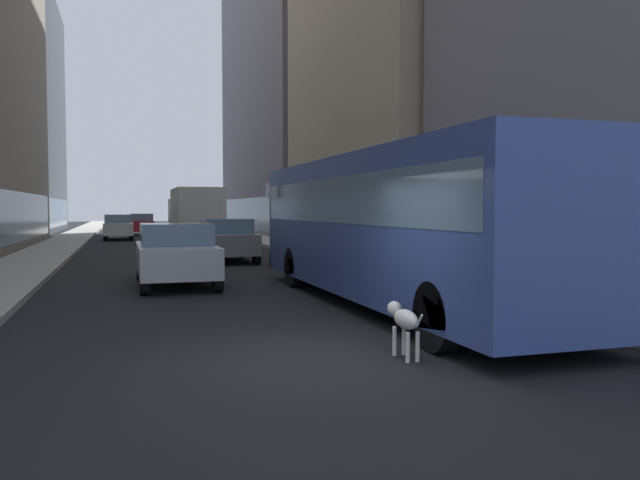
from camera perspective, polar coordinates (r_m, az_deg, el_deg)
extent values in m
plane|color=black|center=(43.21, -14.01, 0.12)|extent=(120.00, 120.00, 0.00)
cube|color=#ADA89E|center=(43.25, -21.57, 0.11)|extent=(2.40, 110.00, 0.15)
cube|color=#ADA89E|center=(43.90, -6.56, 0.33)|extent=(2.40, 110.00, 0.15)
cube|color=slate|center=(34.70, -25.20, 1.93)|extent=(0.08, 20.46, 2.40)
cube|color=#4C515B|center=(59.69, -26.69, 10.37)|extent=(8.06, 20.34, 20.23)
cube|color=slate|center=(58.64, -22.63, 2.25)|extent=(0.08, 18.31, 2.40)
cube|color=slate|center=(15.53, 22.36, 1.15)|extent=(0.08, 14.14, 2.40)
cube|color=slate|center=(29.59, 0.90, 2.08)|extent=(0.08, 14.03, 2.40)
cube|color=slate|center=(53.40, -1.01, 19.51)|extent=(10.32, 23.92, 34.60)
cube|color=slate|center=(49.96, -6.66, 2.39)|extent=(0.08, 21.53, 2.40)
cube|color=#33478C|center=(13.08, 6.49, 1.40)|extent=(2.55, 11.50, 2.75)
cube|color=slate|center=(13.08, 6.51, 3.57)|extent=(2.57, 11.04, 0.90)
cube|color=black|center=(18.50, -0.67, -1.65)|extent=(2.55, 0.16, 0.44)
cylinder|color=black|center=(16.13, -2.32, -2.49)|extent=(0.30, 1.00, 1.00)
cylinder|color=black|center=(16.86, 5.10, -2.27)|extent=(0.30, 1.00, 1.00)
cylinder|color=black|center=(8.98, 10.60, -6.84)|extent=(0.30, 1.00, 1.00)
cylinder|color=black|center=(10.22, 21.88, -5.82)|extent=(0.30, 1.00, 1.00)
cube|color=silver|center=(17.55, -4.73, 4.47)|extent=(0.08, 0.24, 0.40)
cube|color=silver|center=(42.61, -17.74, 0.97)|extent=(1.77, 4.61, 0.75)
cube|color=slate|center=(42.37, -17.76, 1.84)|extent=(1.63, 2.07, 0.55)
cylinder|color=black|center=(44.52, -18.71, 0.55)|extent=(0.22, 0.64, 0.64)
cylinder|color=black|center=(44.51, -16.72, 0.58)|extent=(0.22, 0.64, 0.64)
cylinder|color=black|center=(40.75, -18.84, 0.35)|extent=(0.22, 0.64, 0.64)
cylinder|color=black|center=(40.74, -16.66, 0.38)|extent=(0.22, 0.64, 0.64)
cube|color=#B7BABF|center=(16.85, -12.91, -1.67)|extent=(1.90, 4.28, 0.75)
cube|color=slate|center=(16.60, -12.88, 0.51)|extent=(1.74, 1.93, 0.55)
cylinder|color=black|center=(18.56, -15.89, -2.45)|extent=(0.22, 0.64, 0.64)
cylinder|color=black|center=(18.67, -10.74, -2.36)|extent=(0.22, 0.64, 0.64)
cylinder|color=black|center=(15.12, -15.56, -3.64)|extent=(0.22, 0.64, 0.64)
cylinder|color=black|center=(15.27, -9.25, -3.51)|extent=(0.22, 0.64, 0.64)
cube|color=red|center=(49.29, -15.83, 1.24)|extent=(1.77, 4.34, 0.75)
cube|color=slate|center=(49.06, -15.83, 1.99)|extent=(1.63, 1.95, 0.55)
cylinder|color=black|center=(51.04, -16.74, 0.86)|extent=(0.22, 0.64, 0.64)
cylinder|color=black|center=(51.08, -15.00, 0.88)|extent=(0.22, 0.64, 0.64)
cylinder|color=black|center=(47.53, -16.70, 0.72)|extent=(0.22, 0.64, 0.64)
cylinder|color=black|center=(47.58, -14.83, 0.74)|extent=(0.22, 0.64, 0.64)
cube|color=#4C6BB7|center=(43.89, -10.40, 1.11)|extent=(1.80, 4.30, 0.75)
cube|color=slate|center=(43.66, -10.37, 1.96)|extent=(1.65, 1.94, 0.55)
cylinder|color=black|center=(45.54, -11.64, 0.69)|extent=(0.22, 0.64, 0.64)
cylinder|color=black|center=(45.72, -9.68, 0.72)|extent=(0.22, 0.64, 0.64)
cylinder|color=black|center=(42.09, -11.18, 0.52)|extent=(0.22, 0.64, 0.64)
cylinder|color=black|center=(42.29, -9.05, 0.55)|extent=(0.22, 0.64, 0.64)
cube|color=slate|center=(24.03, -8.48, -0.29)|extent=(1.90, 4.00, 0.75)
cube|color=slate|center=(23.81, -8.42, 1.25)|extent=(1.75, 1.80, 0.55)
cylinder|color=black|center=(25.51, -10.88, -0.97)|extent=(0.22, 0.64, 0.64)
cylinder|color=black|center=(25.75, -7.17, -0.91)|extent=(0.22, 0.64, 0.64)
cylinder|color=black|center=(22.38, -9.97, -1.50)|extent=(0.22, 0.64, 0.64)
cylinder|color=black|center=(22.65, -5.76, -1.41)|extent=(0.22, 0.64, 0.64)
cube|color=silver|center=(37.56, -11.70, 2.04)|extent=(2.30, 2.00, 2.10)
cube|color=silver|center=(33.83, -11.08, 2.38)|extent=(2.30, 5.50, 2.60)
cylinder|color=black|center=(37.50, -13.22, 0.42)|extent=(0.28, 0.90, 0.90)
cylinder|color=black|center=(37.70, -10.16, 0.46)|extent=(0.28, 0.90, 0.90)
cylinder|color=black|center=(32.03, -12.51, 0.02)|extent=(0.28, 0.90, 0.90)
cylinder|color=black|center=(32.26, -8.94, 0.07)|extent=(0.28, 0.90, 0.90)
ellipsoid|color=white|center=(8.54, 7.77, -7.11)|extent=(0.22, 0.60, 0.26)
sphere|color=white|center=(8.87, 6.73, -6.14)|extent=(0.20, 0.20, 0.20)
sphere|color=black|center=(8.86, 6.32, -6.02)|extent=(0.07, 0.07, 0.07)
sphere|color=black|center=(8.91, 7.03, -5.98)|extent=(0.07, 0.07, 0.07)
cylinder|color=white|center=(8.18, 8.97, -7.21)|extent=(0.03, 0.16, 0.19)
cylinder|color=white|center=(8.77, 6.74, -9.04)|extent=(0.06, 0.06, 0.40)
cylinder|color=white|center=(8.82, 7.58, -8.97)|extent=(0.06, 0.06, 0.40)
cylinder|color=white|center=(8.39, 7.93, -9.59)|extent=(0.06, 0.06, 0.40)
cylinder|color=white|center=(8.45, 8.80, -9.51)|extent=(0.06, 0.06, 0.40)
sphere|color=black|center=(8.65, 7.79, -6.72)|extent=(0.04, 0.04, 0.04)
sphere|color=black|center=(8.44, 7.63, -7.09)|extent=(0.04, 0.04, 0.04)
sphere|color=black|center=(8.38, 8.42, -6.89)|extent=(0.04, 0.04, 0.04)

